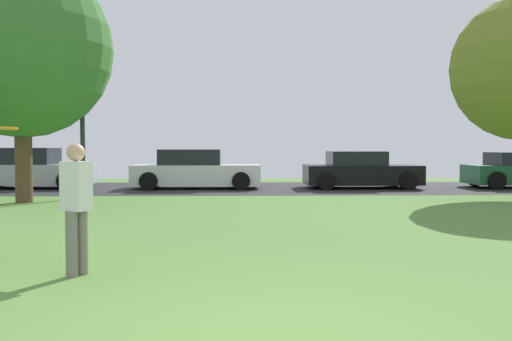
% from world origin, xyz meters
% --- Properties ---
extents(road_strip, '(44.00, 6.40, 0.01)m').
position_xyz_m(road_strip, '(0.00, 16.00, 0.00)').
color(road_strip, '#28282B').
rests_on(road_strip, ground_plane).
extents(oak_tree_center, '(4.83, 4.83, 6.59)m').
position_xyz_m(oak_tree_center, '(-6.15, 10.93, 4.16)').
color(oak_tree_center, brown).
rests_on(oak_tree_center, ground_plane).
extents(person_catcher, '(0.39, 0.35, 1.56)m').
position_xyz_m(person_catcher, '(-2.21, 2.31, 0.85)').
color(person_catcher, slate).
rests_on(person_catcher, ground_plane).
extents(frisbee_disc, '(0.33, 0.33, 0.04)m').
position_xyz_m(frisbee_disc, '(-3.26, 2.93, 1.76)').
color(frisbee_disc, orange).
extents(parked_car_silver, '(4.29, 2.08, 1.48)m').
position_xyz_m(parked_car_silver, '(-7.92, 16.14, 0.67)').
color(parked_car_silver, '#B7B7BC').
rests_on(parked_car_silver, ground_plane).
extents(parked_car_white, '(4.59, 1.93, 1.42)m').
position_xyz_m(parked_car_white, '(-1.89, 15.82, 0.65)').
color(parked_car_white, white).
rests_on(parked_car_white, ground_plane).
extents(parked_car_black, '(4.13, 2.11, 1.35)m').
position_xyz_m(parked_car_black, '(4.15, 15.79, 0.62)').
color(parked_car_black, black).
rests_on(parked_car_black, ground_plane).
extents(street_lamp_post, '(0.14, 0.14, 4.50)m').
position_xyz_m(street_lamp_post, '(-4.91, 12.20, 2.25)').
color(street_lamp_post, '#2D2D33').
rests_on(street_lamp_post, ground_plane).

